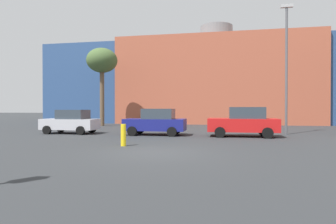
{
  "coord_description": "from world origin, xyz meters",
  "views": [
    {
      "loc": [
        2.62,
        -11.04,
        1.73
      ],
      "look_at": [
        -1.13,
        8.61,
        1.51
      ],
      "focal_mm": 30.45,
      "sensor_mm": 36.0,
      "label": 1
    }
  ],
  "objects_px": {
    "street_lamp": "(286,62)",
    "parked_car_2": "(243,122)",
    "parked_car_0": "(71,122)",
    "bare_tree_0": "(102,62)",
    "parked_car_1": "(156,122)",
    "bollard_yellow_0": "(123,135)"
  },
  "relations": [
    {
      "from": "street_lamp",
      "to": "parked_car_2",
      "type": "bearing_deg",
      "value": -144.58
    },
    {
      "from": "parked_car_0",
      "to": "bare_tree_0",
      "type": "xyz_separation_m",
      "value": [
        -1.57,
        8.83,
        5.65
      ]
    },
    {
      "from": "parked_car_1",
      "to": "street_lamp",
      "type": "distance_m",
      "value": 9.68
    },
    {
      "from": "parked_car_2",
      "to": "street_lamp",
      "type": "bearing_deg",
      "value": -144.58
    },
    {
      "from": "parked_car_2",
      "to": "street_lamp",
      "type": "distance_m",
      "value": 5.39
    },
    {
      "from": "parked_car_2",
      "to": "parked_car_0",
      "type": "bearing_deg",
      "value": 0.0
    },
    {
      "from": "parked_car_1",
      "to": "bare_tree_0",
      "type": "distance_m",
      "value": 12.98
    },
    {
      "from": "parked_car_0",
      "to": "bollard_yellow_0",
      "type": "distance_m",
      "value": 8.19
    },
    {
      "from": "parked_car_0",
      "to": "street_lamp",
      "type": "xyz_separation_m",
      "value": [
        14.65,
        2.09,
        4.08
      ]
    },
    {
      "from": "bare_tree_0",
      "to": "parked_car_2",
      "type": "bearing_deg",
      "value": -33.62
    },
    {
      "from": "bare_tree_0",
      "to": "street_lamp",
      "type": "bearing_deg",
      "value": -22.55
    },
    {
      "from": "parked_car_1",
      "to": "street_lamp",
      "type": "relative_size",
      "value": 0.46
    },
    {
      "from": "parked_car_0",
      "to": "street_lamp",
      "type": "bearing_deg",
      "value": -171.86
    },
    {
      "from": "parked_car_1",
      "to": "parked_car_2",
      "type": "distance_m",
      "value": 5.6
    },
    {
      "from": "parked_car_1",
      "to": "bollard_yellow_0",
      "type": "height_order",
      "value": "parked_car_1"
    },
    {
      "from": "parked_car_2",
      "to": "bollard_yellow_0",
      "type": "distance_m",
      "value": 8.14
    },
    {
      "from": "parked_car_0",
      "to": "parked_car_2",
      "type": "distance_m",
      "value": 11.71
    },
    {
      "from": "parked_car_0",
      "to": "bollard_yellow_0",
      "type": "relative_size",
      "value": 3.76
    },
    {
      "from": "parked_car_1",
      "to": "parked_car_0",
      "type": "bearing_deg",
      "value": 0.0
    },
    {
      "from": "parked_car_2",
      "to": "bare_tree_0",
      "type": "bearing_deg",
      "value": -33.62
    },
    {
      "from": "street_lamp",
      "to": "parked_car_1",
      "type": "bearing_deg",
      "value": -166.23
    },
    {
      "from": "bollard_yellow_0",
      "to": "parked_car_0",
      "type": "bearing_deg",
      "value": 136.06
    }
  ]
}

